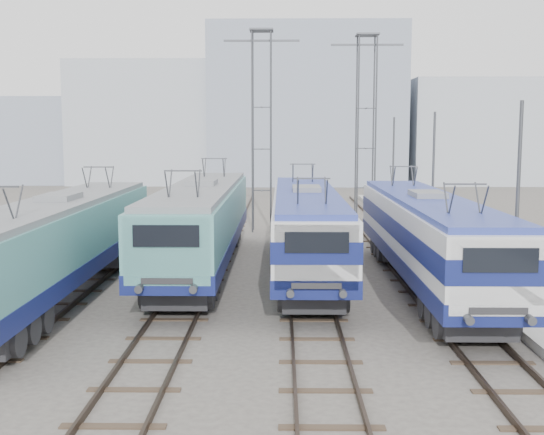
{
  "coord_description": "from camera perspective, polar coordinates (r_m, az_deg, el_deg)",
  "views": [
    {
      "loc": [
        1.21,
        -19.31,
        6.03
      ],
      "look_at": [
        0.83,
        7.0,
        2.72
      ],
      "focal_mm": 45.0,
      "sensor_mm": 36.0,
      "label": 1
    }
  ],
  "objects": [
    {
      "name": "mast_mid",
      "position": [
        34.21,
        13.31,
        2.74
      ],
      "size": [
        0.12,
        0.12,
        7.0
      ],
      "primitive_type": "cylinder",
      "color": "#3F4247",
      "rests_on": "ground"
    },
    {
      "name": "locomotive_far_left",
      "position": [
        25.46,
        -17.42,
        -1.78
      ],
      "size": [
        2.81,
        17.76,
        3.34
      ],
      "color": "navy",
      "rests_on": "ground"
    },
    {
      "name": "locomotive_center_left",
      "position": [
        29.53,
        -5.92,
        -0.14
      ],
      "size": [
        2.91,
        18.41,
        3.47
      ],
      "color": "navy",
      "rests_on": "ground"
    },
    {
      "name": "building_east",
      "position": [
        84.44,
        16.6,
        6.86
      ],
      "size": [
        16.0,
        12.0,
        12.0
      ],
      "primitive_type": "cube",
      "color": "#A5ADB7",
      "rests_on": "ground"
    },
    {
      "name": "building_far_west",
      "position": [
        87.1,
        -20.29,
        6.05
      ],
      "size": [
        14.0,
        10.0,
        10.0
      ],
      "primitive_type": "cube",
      "color": "#8691A4",
      "rests_on": "ground"
    },
    {
      "name": "building_west",
      "position": [
        82.72,
        -9.86,
        7.74
      ],
      "size": [
        18.0,
        12.0,
        14.0
      ],
      "primitive_type": "cube",
      "color": "#A5ADB7",
      "rests_on": "ground"
    },
    {
      "name": "mast_rear",
      "position": [
        45.98,
        10.09,
        3.91
      ],
      "size": [
        0.12,
        0.12,
        7.0
      ],
      "primitive_type": "cylinder",
      "color": "#3F4247",
      "rests_on": "ground"
    },
    {
      "name": "catenary_tower_east",
      "position": [
        43.63,
        7.86,
        7.91
      ],
      "size": [
        4.5,
        1.2,
        12.0
      ],
      "color": "#3F4247",
      "rests_on": "ground"
    },
    {
      "name": "mast_front",
      "position": [
        22.69,
        19.81,
        0.34
      ],
      "size": [
        0.12,
        0.12,
        7.0
      ],
      "primitive_type": "cylinder",
      "color": "#3F4247",
      "rests_on": "ground"
    },
    {
      "name": "locomotive_far_right",
      "position": [
        26.5,
        12.88,
        -1.22
      ],
      "size": [
        2.78,
        17.58,
        3.3
      ],
      "color": "navy",
      "rests_on": "ground"
    },
    {
      "name": "locomotive_center_right",
      "position": [
        28.68,
        2.89,
        -0.44
      ],
      "size": [
        2.77,
        17.48,
        3.29
      ],
      "color": "navy",
      "rests_on": "ground"
    },
    {
      "name": "ground",
      "position": [
        20.27,
        -2.69,
        -10.16
      ],
      "size": [
        160.0,
        160.0,
        0.0
      ],
      "primitive_type": "plane",
      "color": "#514C47"
    },
    {
      "name": "platform",
      "position": [
        29.34,
        18.71,
        -4.78
      ],
      "size": [
        4.0,
        70.0,
        0.3
      ],
      "primitive_type": "cube",
      "color": "#9E9E99",
      "rests_on": "ground"
    },
    {
      "name": "building_center",
      "position": [
        81.41,
        2.82,
        9.26
      ],
      "size": [
        22.0,
        14.0,
        18.0
      ],
      "primitive_type": "cube",
      "color": "#8691A4",
      "rests_on": "ground"
    },
    {
      "name": "catenary_tower_west",
      "position": [
        41.33,
        -0.87,
        8.02
      ],
      "size": [
        4.5,
        1.2,
        12.0
      ],
      "color": "#3F4247",
      "rests_on": "ground"
    }
  ]
}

